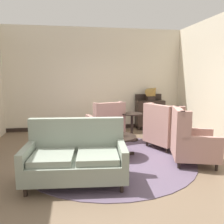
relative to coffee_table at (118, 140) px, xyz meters
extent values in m
plane|color=brown|center=(-0.20, -0.39, -0.36)|extent=(8.79, 8.79, 0.00)
cube|color=beige|center=(-0.20, 2.75, 1.23)|extent=(5.80, 0.08, 3.20)
cube|color=beige|center=(2.62, 0.55, 1.23)|extent=(0.08, 4.39, 3.20)
cube|color=black|center=(-0.20, 2.70, -0.30)|extent=(5.64, 0.03, 0.12)
cylinder|color=#5B4C60|center=(-0.20, -0.09, -0.36)|extent=(3.53, 3.53, 0.01)
cylinder|color=black|center=(0.00, 0.00, 0.08)|extent=(0.77, 0.77, 0.04)
cylinder|color=black|center=(0.00, 0.00, -0.13)|extent=(0.10, 0.10, 0.38)
cube|color=black|center=(0.22, 0.03, -0.33)|extent=(0.29, 0.10, 0.07)
cube|color=black|center=(-0.12, 0.18, -0.33)|extent=(0.20, 0.27, 0.07)
cube|color=black|center=(-0.10, -0.19, -0.33)|extent=(0.18, 0.28, 0.07)
cylinder|color=#384C93|center=(-0.02, 0.04, 0.11)|extent=(0.09, 0.09, 0.02)
ellipsoid|color=#384C93|center=(-0.02, 0.04, 0.22)|extent=(0.17, 0.17, 0.20)
cylinder|color=#384C93|center=(-0.02, 0.04, 0.37)|extent=(0.08, 0.08, 0.10)
torus|color=#384C93|center=(-0.02, 0.04, 0.41)|extent=(0.13, 0.13, 0.02)
cube|color=gray|center=(-0.92, -1.13, -0.08)|extent=(1.69, 1.02, 0.28)
cube|color=gray|center=(-0.89, -0.76, 0.35)|extent=(1.62, 0.29, 0.60)
cube|color=gray|center=(-1.28, -1.13, 0.10)|extent=(0.71, 0.73, 0.10)
cube|color=gray|center=(-0.57, -1.20, 0.10)|extent=(0.71, 0.73, 0.10)
cube|color=gray|center=(-1.67, -1.10, 0.17)|extent=(0.18, 0.78, 0.23)
cube|color=gray|center=(-0.18, -1.25, 0.17)|extent=(0.18, 0.78, 0.23)
cylinder|color=black|center=(-1.66, -1.41, -0.29)|extent=(0.06, 0.06, 0.14)
cylinder|color=black|center=(-0.25, -1.55, -0.29)|extent=(0.06, 0.06, 0.14)
cylinder|color=black|center=(-1.59, -0.70, -0.29)|extent=(0.06, 0.06, 0.14)
cylinder|color=black|center=(-0.18, -0.84, -0.29)|extent=(0.06, 0.06, 0.14)
cube|color=tan|center=(1.41, -0.64, -0.09)|extent=(1.03, 0.98, 0.27)
cube|color=tan|center=(1.08, -0.54, 0.39)|extent=(0.36, 0.78, 0.69)
cube|color=tan|center=(1.06, -0.89, 0.48)|extent=(0.22, 0.15, 0.53)
cube|color=tan|center=(1.26, -0.25, 0.48)|extent=(0.22, 0.15, 0.53)
cube|color=tan|center=(1.36, -0.98, 0.16)|extent=(0.73, 0.31, 0.23)
cube|color=tan|center=(1.56, -0.34, 0.16)|extent=(0.73, 0.31, 0.23)
cylinder|color=black|center=(1.64, -1.04, -0.29)|extent=(0.06, 0.06, 0.14)
cylinder|color=black|center=(1.82, -0.45, -0.29)|extent=(0.06, 0.06, 0.14)
cylinder|color=black|center=(1.00, -0.84, -0.29)|extent=(0.06, 0.06, 0.14)
cylinder|color=black|center=(1.18, -0.25, -0.29)|extent=(0.06, 0.06, 0.14)
cube|color=tan|center=(1.29, 0.46, -0.07)|extent=(1.09, 1.08, 0.30)
cube|color=tan|center=(0.97, 0.31, 0.39)|extent=(0.47, 0.79, 0.64)
cube|color=tan|center=(1.21, 0.03, 0.47)|extent=(0.22, 0.18, 0.48)
cube|color=tan|center=(0.91, 0.67, 0.47)|extent=(0.22, 0.18, 0.48)
cube|color=tan|center=(1.48, 0.16, 0.19)|extent=(0.71, 0.40, 0.24)
cube|color=tan|center=(1.18, 0.80, 0.19)|extent=(0.71, 0.40, 0.24)
cylinder|color=black|center=(1.73, 0.31, -0.29)|extent=(0.06, 0.06, 0.14)
cylinder|color=black|center=(1.46, 0.89, -0.29)|extent=(0.06, 0.06, 0.14)
cylinder|color=black|center=(1.12, 0.02, -0.29)|extent=(0.06, 0.06, 0.14)
cylinder|color=black|center=(0.85, 0.61, -0.29)|extent=(0.06, 0.06, 0.14)
cube|color=tan|center=(-0.09, 1.48, -0.07)|extent=(1.02, 1.07, 0.31)
cube|color=tan|center=(0.01, 1.11, 0.38)|extent=(0.83, 0.34, 0.60)
cube|color=tan|center=(0.33, 1.29, 0.45)|extent=(0.15, 0.22, 0.46)
cube|color=tan|center=(-0.36, 1.11, 0.45)|extent=(0.15, 0.22, 0.46)
cube|color=tan|center=(0.25, 1.62, 0.18)|extent=(0.30, 0.79, 0.20)
cube|color=tan|center=(-0.45, 1.43, 0.18)|extent=(0.30, 0.79, 0.20)
cylinder|color=black|center=(0.14, 1.91, -0.29)|extent=(0.06, 0.06, 0.14)
cylinder|color=black|center=(-0.50, 1.75, -0.29)|extent=(0.06, 0.06, 0.14)
cylinder|color=black|center=(0.32, 1.20, -0.29)|extent=(0.06, 0.06, 0.14)
cylinder|color=black|center=(-0.31, 1.04, -0.29)|extent=(0.06, 0.06, 0.14)
cylinder|color=black|center=(0.60, 1.18, 0.37)|extent=(0.55, 0.55, 0.03)
cylinder|color=black|center=(0.60, 1.18, 0.00)|extent=(0.07, 0.07, 0.72)
cylinder|color=black|center=(0.60, 1.18, -0.34)|extent=(0.36, 0.36, 0.04)
cube|color=black|center=(1.52, 2.45, 0.15)|extent=(0.89, 0.41, 0.83)
cube|color=black|center=(1.52, 2.64, 0.67)|extent=(0.89, 0.04, 0.19)
cube|color=black|center=(1.13, 2.30, -0.31)|extent=(0.06, 0.06, 0.10)
cube|color=black|center=(1.92, 2.30, -0.31)|extent=(0.06, 0.06, 0.10)
cube|color=black|center=(1.13, 2.61, -0.31)|extent=(0.06, 0.06, 0.10)
cube|color=black|center=(1.92, 2.61, -0.31)|extent=(0.06, 0.06, 0.10)
cube|color=black|center=(1.52, 2.43, 0.64)|extent=(0.24, 0.24, 0.14)
cone|color=#B28942|center=(1.58, 2.35, 0.89)|extent=(0.54, 0.61, 0.52)
camera|label=1|loc=(-0.94, -4.76, 1.39)|focal=37.59mm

